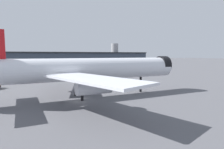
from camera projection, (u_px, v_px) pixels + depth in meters
ground at (79, 102)px, 43.27m from camera, size 900.00×900.00×0.00m
airliner_near_gate at (87, 70)px, 46.82m from camera, size 55.50×50.42×15.66m
terminal_building at (46, 58)px, 213.44m from camera, size 255.58×47.52×24.65m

